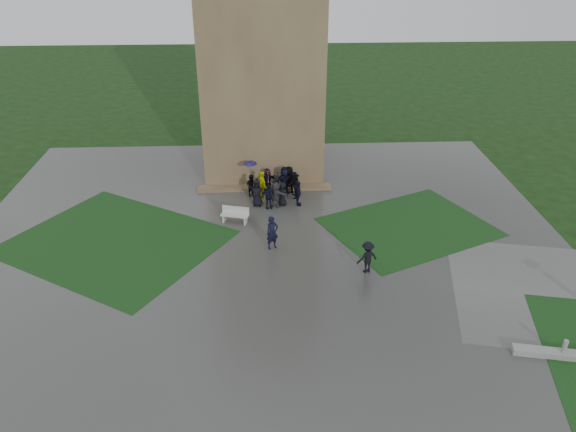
{
  "coord_description": "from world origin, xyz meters",
  "views": [
    {
      "loc": [
        0.04,
        -23.63,
        16.24
      ],
      "look_at": [
        1.3,
        4.49,
        1.2
      ],
      "focal_mm": 35.0,
      "sensor_mm": 36.0,
      "label": 1
    }
  ],
  "objects_px": {
    "bench": "(235,215)",
    "pedestrian_near": "(367,257)",
    "tower": "(262,40)",
    "pedestrian_mid": "(272,233)"
  },
  "relations": [
    {
      "from": "bench",
      "to": "pedestrian_mid",
      "type": "distance_m",
      "value": 3.8
    },
    {
      "from": "tower",
      "to": "bench",
      "type": "height_order",
      "value": "tower"
    },
    {
      "from": "bench",
      "to": "pedestrian_near",
      "type": "height_order",
      "value": "pedestrian_near"
    },
    {
      "from": "tower",
      "to": "pedestrian_mid",
      "type": "distance_m",
      "value": 14.44
    },
    {
      "from": "pedestrian_near",
      "to": "tower",
      "type": "bearing_deg",
      "value": -91.13
    },
    {
      "from": "bench",
      "to": "pedestrian_mid",
      "type": "xyz_separation_m",
      "value": [
        2.17,
        -3.09,
        0.47
      ]
    },
    {
      "from": "tower",
      "to": "pedestrian_mid",
      "type": "xyz_separation_m",
      "value": [
        0.37,
        -12.01,
        -8.02
      ]
    },
    {
      "from": "pedestrian_mid",
      "to": "pedestrian_near",
      "type": "relative_size",
      "value": 1.11
    },
    {
      "from": "bench",
      "to": "pedestrian_near",
      "type": "relative_size",
      "value": 1.0
    },
    {
      "from": "tower",
      "to": "pedestrian_mid",
      "type": "height_order",
      "value": "tower"
    }
  ]
}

